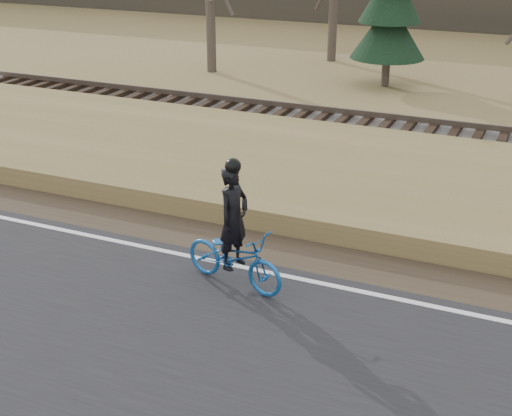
% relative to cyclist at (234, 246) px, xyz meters
% --- Properties ---
extents(ground, '(120.00, 120.00, 0.00)m').
position_rel_cyclist_xyz_m(ground, '(3.95, 0.40, -0.76)').
color(ground, olive).
rests_on(ground, ground).
extents(edge_line, '(120.00, 0.12, 0.01)m').
position_rel_cyclist_xyz_m(edge_line, '(3.95, 0.60, -0.70)').
color(edge_line, silver).
rests_on(edge_line, road).
extents(shoulder, '(120.00, 1.60, 0.04)m').
position_rel_cyclist_xyz_m(shoulder, '(3.95, 1.60, -0.74)').
color(shoulder, '#473A2B').
rests_on(shoulder, ground).
extents(embankment, '(120.00, 5.00, 0.44)m').
position_rel_cyclist_xyz_m(embankment, '(3.95, 4.60, -0.54)').
color(embankment, olive).
rests_on(embankment, ground).
extents(cyclist, '(2.02, 1.08, 2.23)m').
position_rel_cyclist_xyz_m(cyclist, '(0.00, 0.00, 0.00)').
color(cyclist, '#16549C').
rests_on(cyclist, road).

